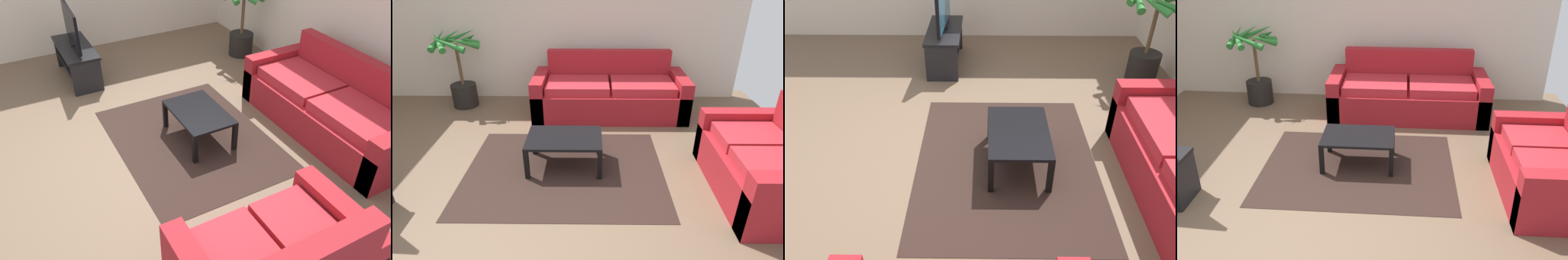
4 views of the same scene
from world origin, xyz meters
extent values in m
plane|color=brown|center=(0.00, 0.00, 0.00)|extent=(6.60, 6.60, 0.00)
cube|color=beige|center=(0.00, 3.00, 1.35)|extent=(6.00, 0.06, 2.70)
cube|color=maroon|center=(0.83, 2.25, 0.21)|extent=(2.24, 0.90, 0.42)
cube|color=maroon|center=(0.83, 2.62, 0.66)|extent=(1.88, 0.16, 0.48)
cube|color=maroon|center=(-0.20, 2.25, 0.31)|extent=(0.18, 0.90, 0.62)
cube|color=maroon|center=(1.86, 2.25, 0.31)|extent=(0.18, 0.90, 0.62)
cube|color=#B8272F|center=(0.36, 2.20, 0.48)|extent=(0.90, 0.66, 0.12)
cube|color=#B8272F|center=(1.30, 2.20, 0.48)|extent=(0.90, 0.66, 0.12)
cube|color=maroon|center=(2.25, 0.37, 0.21)|extent=(0.90, 1.43, 0.42)
cube|color=maroon|center=(2.25, -0.25, 0.31)|extent=(0.90, 0.18, 0.62)
cube|color=maroon|center=(2.25, 1.00, 0.31)|extent=(0.90, 0.18, 0.62)
cube|color=#B8272F|center=(2.20, 0.10, 0.48)|extent=(0.66, 0.50, 0.12)
cube|color=#B8272F|center=(2.20, 0.64, 0.48)|extent=(0.66, 0.50, 0.12)
cube|color=black|center=(-1.40, -0.04, 0.25)|extent=(0.06, 0.41, 0.50)
cube|color=black|center=(0.26, 0.82, 0.36)|extent=(0.83, 0.56, 0.03)
cube|color=black|center=(-0.13, 0.56, 0.17)|extent=(0.05, 0.05, 0.34)
cube|color=black|center=(0.65, 0.56, 0.17)|extent=(0.05, 0.05, 0.34)
cube|color=black|center=(-0.13, 1.07, 0.17)|extent=(0.05, 0.05, 0.34)
cube|color=black|center=(0.65, 1.07, 0.17)|extent=(0.05, 0.05, 0.34)
cube|color=black|center=(0.26, 0.72, 0.00)|extent=(2.20, 1.70, 0.01)
cylinder|color=black|center=(-1.48, 2.55, 0.18)|extent=(0.39, 0.39, 0.37)
cylinder|color=brown|center=(-1.48, 2.55, 0.69)|extent=(0.05, 0.05, 0.64)
cone|color=#2C8031|center=(-1.25, 2.51, 1.06)|extent=(0.18, 0.48, 0.26)
cone|color=#2C8031|center=(-1.31, 2.70, 1.06)|extent=(0.38, 0.41, 0.26)
cone|color=#2C8031|center=(-1.53, 2.81, 1.06)|extent=(0.54, 0.19, 0.29)
cone|color=#2C8031|center=(-1.67, 2.71, 1.06)|extent=(0.39, 0.45, 0.27)
cone|color=#2C8031|center=(-1.75, 2.56, 1.06)|extent=(0.12, 0.54, 0.29)
cone|color=#2C8031|center=(-1.68, 2.41, 1.06)|extent=(0.36, 0.45, 0.27)
cone|color=#2C8031|center=(-1.50, 2.30, 1.06)|extent=(0.52, 0.14, 0.28)
cone|color=#2C8031|center=(-1.30, 2.39, 1.06)|extent=(0.40, 0.43, 0.27)
camera|label=1|loc=(3.63, -1.02, 2.85)|focal=36.57mm
camera|label=2|loc=(0.55, -2.31, 2.09)|focal=29.69mm
camera|label=3|loc=(3.16, 0.50, 2.42)|focal=36.01mm
camera|label=4|loc=(0.74, -3.36, 2.54)|focal=37.95mm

